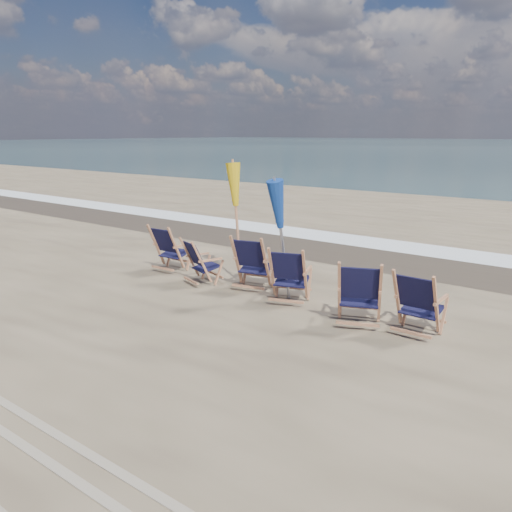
# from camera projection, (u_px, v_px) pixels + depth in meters

# --- Properties ---
(surf_foam) EXTENTS (200.00, 1.40, 0.01)m
(surf_foam) POSITION_uv_depth(u_px,v_px,m) (387.00, 245.00, 13.70)
(surf_foam) COLOR silver
(surf_foam) RESTS_ON ground
(wet_sand_strip) EXTENTS (200.00, 2.60, 0.00)m
(wet_sand_strip) POSITION_uv_depth(u_px,v_px,m) (364.00, 255.00, 12.53)
(wet_sand_strip) COLOR #42362A
(wet_sand_strip) RESTS_ON ground
(beach_chair_0) EXTENTS (0.72, 0.80, 1.07)m
(beach_chair_0) POSITION_uv_depth(u_px,v_px,m) (176.00, 250.00, 10.74)
(beach_chair_0) COLOR black
(beach_chair_0) RESTS_ON ground
(beach_chair_1) EXTENTS (0.81, 0.86, 0.96)m
(beach_chair_1) POSITION_uv_depth(u_px,v_px,m) (202.00, 264.00, 9.79)
(beach_chair_1) COLOR black
(beach_chair_1) RESTS_ON ground
(beach_chair_2) EXTENTS (0.88, 0.94, 1.12)m
(beach_chair_2) POSITION_uv_depth(u_px,v_px,m) (266.00, 264.00, 9.48)
(beach_chair_2) COLOR black
(beach_chair_2) RESTS_ON ground
(beach_chair_3) EXTENTS (0.90, 0.95, 1.07)m
(beach_chair_3) POSITION_uv_depth(u_px,v_px,m) (305.00, 277.00, 8.73)
(beach_chair_3) COLOR black
(beach_chair_3) RESTS_ON ground
(beach_chair_4) EXTENTS (0.96, 1.01, 1.11)m
(beach_chair_4) POSITION_uv_depth(u_px,v_px,m) (380.00, 296.00, 7.67)
(beach_chair_4) COLOR black
(beach_chair_4) RESTS_ON ground
(beach_chair_5) EXTENTS (0.70, 0.78, 1.06)m
(beach_chair_5) POSITION_uv_depth(u_px,v_px,m) (436.00, 308.00, 7.23)
(beach_chair_5) COLOR black
(beach_chair_5) RESTS_ON ground
(umbrella_yellow) EXTENTS (0.30, 0.30, 2.41)m
(umbrella_yellow) POSITION_uv_depth(u_px,v_px,m) (237.00, 191.00, 9.88)
(umbrella_yellow) COLOR #AD704D
(umbrella_yellow) RESTS_ON ground
(umbrella_blue) EXTENTS (0.30, 0.30, 2.24)m
(umbrella_blue) POSITION_uv_depth(u_px,v_px,m) (283.00, 208.00, 8.73)
(umbrella_blue) COLOR #A5A5AD
(umbrella_blue) RESTS_ON ground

